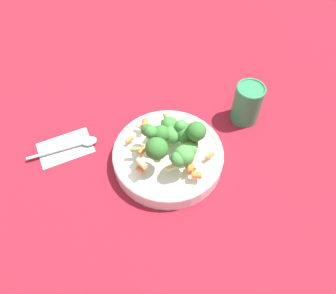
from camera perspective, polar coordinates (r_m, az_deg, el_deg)
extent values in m
plane|color=maroon|center=(0.76, 0.00, -2.43)|extent=(3.00, 3.00, 0.00)
cylinder|color=white|center=(0.75, 0.00, -1.72)|extent=(0.25, 0.25, 0.03)
torus|color=white|center=(0.73, 0.00, -0.98)|extent=(0.25, 0.25, 0.01)
cylinder|color=#8CB766|center=(0.74, -0.39, 1.25)|extent=(0.01, 0.01, 0.01)
sphere|color=#479342|center=(0.73, -0.40, 2.08)|extent=(0.03, 0.03, 0.03)
cylinder|color=#8CB766|center=(0.75, 0.27, 2.62)|extent=(0.01, 0.01, 0.01)
sphere|color=#3D8438|center=(0.73, 0.28, 3.81)|extent=(0.04, 0.04, 0.04)
cylinder|color=#8CB766|center=(0.73, 0.73, 0.97)|extent=(0.01, 0.01, 0.01)
sphere|color=#479342|center=(0.71, 0.75, 2.12)|extent=(0.04, 0.04, 0.04)
cylinder|color=#8CB766|center=(0.67, 1.84, -3.06)|extent=(0.01, 0.01, 0.01)
sphere|color=#479342|center=(0.65, 1.89, -2.08)|extent=(0.03, 0.03, 0.03)
cylinder|color=#8CB766|center=(0.73, 2.89, 1.08)|extent=(0.02, 0.02, 0.02)
sphere|color=#3D8438|center=(0.71, 2.99, 2.51)|extent=(0.05, 0.05, 0.05)
cylinder|color=#8CB766|center=(0.72, -3.50, 2.00)|extent=(0.01, 0.01, 0.01)
sphere|color=#33722D|center=(0.70, -3.57, 2.94)|extent=(0.03, 0.03, 0.03)
cylinder|color=#8CB766|center=(0.68, 2.72, -2.73)|extent=(0.02, 0.02, 0.01)
sphere|color=#479342|center=(0.66, 2.81, -1.48)|extent=(0.04, 0.04, 0.04)
cylinder|color=#8CB766|center=(0.72, -1.20, 1.14)|extent=(0.01, 0.01, 0.02)
sphere|color=#33722D|center=(0.70, -1.24, 2.35)|extent=(0.04, 0.04, 0.04)
cylinder|color=#8CB766|center=(0.71, 3.73, -1.45)|extent=(0.01, 0.01, 0.02)
sphere|color=#479342|center=(0.69, 3.82, -0.42)|extent=(0.03, 0.03, 0.03)
cylinder|color=#8CB766|center=(0.70, -3.01, 1.60)|extent=(0.01, 0.01, 0.01)
sphere|color=#3D8438|center=(0.69, -3.07, 2.52)|extent=(0.03, 0.03, 0.03)
cylinder|color=#8CB766|center=(0.68, -1.92, -1.75)|extent=(0.02, 0.02, 0.02)
sphere|color=#33722D|center=(0.66, -1.99, -0.28)|extent=(0.05, 0.05, 0.05)
cylinder|color=#8CB766|center=(0.71, 2.27, 2.74)|extent=(0.01, 0.01, 0.01)
sphere|color=#479342|center=(0.70, 2.31, 3.70)|extent=(0.03, 0.03, 0.03)
cylinder|color=#8CB766|center=(0.70, 4.83, 1.47)|extent=(0.01, 0.01, 0.01)
sphere|color=#33722D|center=(0.68, 4.98, 2.75)|extent=(0.04, 0.04, 0.04)
cylinder|color=beige|center=(0.76, -4.89, 3.50)|extent=(0.02, 0.02, 0.01)
cylinder|color=#729E4C|center=(0.72, 3.33, -0.41)|extent=(0.02, 0.03, 0.01)
cylinder|color=orange|center=(0.68, -4.47, -0.57)|extent=(0.02, 0.02, 0.01)
cylinder|color=orange|center=(0.69, -4.76, -3.92)|extent=(0.02, 0.02, 0.01)
cylinder|color=#729E4C|center=(0.74, -2.71, 3.05)|extent=(0.02, 0.03, 0.01)
cylinder|color=#729E4C|center=(0.77, -0.08, 4.96)|extent=(0.03, 0.03, 0.01)
cylinder|color=#729E4C|center=(0.70, 4.42, 0.30)|extent=(0.02, 0.02, 0.01)
cylinder|color=#729E4C|center=(0.70, -5.56, -0.37)|extent=(0.03, 0.02, 0.01)
cylinder|color=beige|center=(0.66, -4.61, -2.86)|extent=(0.03, 0.03, 0.01)
cylinder|color=orange|center=(0.68, 4.99, -4.91)|extent=(0.02, 0.02, 0.01)
cylinder|color=beige|center=(0.71, 3.80, -0.86)|extent=(0.03, 0.02, 0.01)
cylinder|color=beige|center=(0.68, 0.61, -3.52)|extent=(0.03, 0.03, 0.01)
cylinder|color=orange|center=(0.69, 4.14, -3.39)|extent=(0.02, 0.02, 0.01)
cylinder|color=orange|center=(0.68, 3.70, -3.77)|extent=(0.02, 0.02, 0.01)
cylinder|color=orange|center=(0.74, -6.74, 1.27)|extent=(0.02, 0.02, 0.01)
cylinder|color=orange|center=(0.70, 4.20, 1.05)|extent=(0.03, 0.03, 0.01)
cylinder|color=orange|center=(0.75, -4.05, 4.18)|extent=(0.02, 0.02, 0.01)
cylinder|color=orange|center=(0.72, 7.34, -1.18)|extent=(0.02, 0.02, 0.01)
cylinder|color=#2D7F51|center=(0.83, 13.60, 7.34)|extent=(0.07, 0.07, 0.10)
torus|color=#2D7F51|center=(0.79, 14.31, 9.83)|extent=(0.07, 0.07, 0.01)
cube|color=#B2BCC6|center=(0.82, -17.43, -0.09)|extent=(0.15, 0.14, 0.01)
cylinder|color=silver|center=(0.81, -19.12, -0.65)|extent=(0.11, 0.07, 0.01)
ellipsoid|color=silver|center=(0.80, -13.52, 1.00)|extent=(0.04, 0.04, 0.01)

